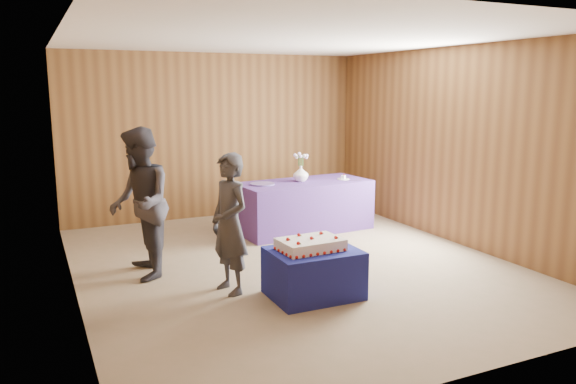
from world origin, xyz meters
TOP-DOWN VIEW (x-y plane):
  - ground at (0.00, 0.00)m, footprint 6.00×6.00m
  - room_shell at (0.00, 0.00)m, footprint 5.04×6.04m
  - cake_table at (-0.26, -1.03)m, footprint 0.91×0.71m
  - serving_table at (0.88, 1.48)m, footprint 2.06×1.05m
  - sheet_cake at (-0.29, -1.02)m, footprint 0.69×0.49m
  - vase at (0.85, 1.52)m, footprint 0.26×0.26m
  - flower_spray at (0.85, 1.52)m, footprint 0.22×0.23m
  - platter at (0.22, 1.49)m, footprint 0.42×0.42m
  - plate at (1.53, 1.40)m, footprint 0.22×0.22m
  - cake_slice at (1.53, 1.40)m, footprint 0.08×0.08m
  - knife at (1.59, 1.23)m, footprint 0.26×0.08m
  - guest_left at (-0.99, -0.55)m, footprint 0.47×0.61m
  - guest_right at (-1.75, 0.33)m, footprint 0.71×0.88m

SIDE VIEW (x-z plane):
  - ground at x=0.00m, z-range 0.00..0.00m
  - cake_table at x=-0.26m, z-range 0.00..0.50m
  - serving_table at x=0.88m, z-range 0.00..0.75m
  - sheet_cake at x=-0.29m, z-range 0.48..0.64m
  - guest_left at x=-0.99m, z-range 0.00..1.49m
  - knife at x=1.59m, z-range 0.75..0.75m
  - plate at x=1.53m, z-range 0.75..0.76m
  - platter at x=0.22m, z-range 0.75..0.77m
  - cake_slice at x=1.53m, z-range 0.75..0.83m
  - guest_right at x=-1.75m, z-range 0.00..1.72m
  - vase at x=0.85m, z-range 0.75..0.99m
  - flower_spray at x=0.85m, z-range 1.05..1.22m
  - room_shell at x=0.00m, z-range 0.44..3.16m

